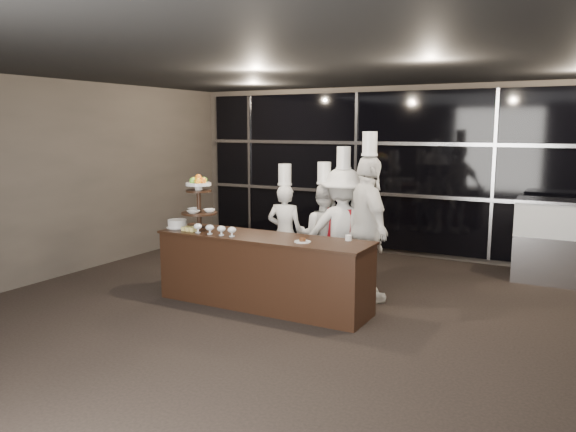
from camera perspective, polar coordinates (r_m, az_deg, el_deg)
The scene contains 14 objects.
room at distance 5.43m, azimuth -0.73°, elevation 0.71°, with size 10.00×10.00×10.00m.
window_wall at distance 10.00m, azimuth 13.35°, elevation 4.31°, with size 8.60×0.10×2.80m.
buffet_counter at distance 7.22m, azimuth -2.55°, elevation -5.58°, with size 2.84×0.74×0.92m.
display_stand at distance 7.61m, azimuth -9.05°, elevation 1.78°, with size 0.48×0.48×0.74m.
compotes at distance 7.24m, azimuth -7.42°, elevation -1.26°, with size 0.65×0.11×0.12m.
layer_cake at distance 7.84m, azimuth -11.17°, elevation -0.78°, with size 0.30×0.30×0.11m.
pastry_squares at distance 7.56m, azimuth -9.94°, elevation -1.29°, with size 0.20×0.13×0.05m.
small_plate at distance 6.73m, azimuth 1.48°, elevation -2.55°, with size 0.20×0.20×0.05m.
chef_cup at distance 6.86m, azimuth 6.16°, elevation -2.22°, with size 0.08×0.08×0.07m, color white.
display_case at distance 9.13m, azimuth 26.33°, elevation -2.01°, with size 1.38×0.60×1.24m.
chef_a at distance 8.27m, azimuth -0.32°, elevation -1.55°, with size 0.59×0.45×1.76m.
chef_b at distance 8.00m, azimuth 3.64°, elevation -1.91°, with size 0.83×0.70×1.80m.
chef_c at distance 7.83m, azimuth 5.56°, elevation -1.41°, with size 1.28×1.03×2.03m.
chef_d at distance 7.41m, azimuth 8.12°, elevation -1.22°, with size 1.10×1.16×2.23m.
Camera 1 is at (2.64, -4.68, 2.29)m, focal length 35.00 mm.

